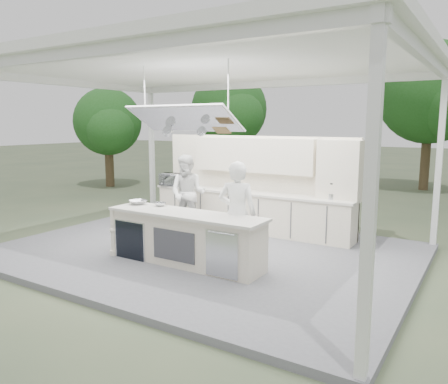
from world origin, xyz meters
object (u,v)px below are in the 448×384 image
Objects in this scene: back_counter at (250,211)px; head_chef at (237,214)px; sous_chef at (188,194)px; demo_island at (185,238)px.

back_counter is 2.68× the size of head_chef.
sous_chef is (-2.25, 1.57, -0.04)m from head_chef.
sous_chef is at bearing 124.98° from demo_island.
demo_island is 1.70× the size of sous_chef.
sous_chef reaches higher than back_counter.
sous_chef is (-1.37, 1.96, 0.44)m from demo_island.
sous_chef is at bearing -51.75° from head_chef.
demo_island is 2.44m from sous_chef.
back_counter is at bearing -83.25° from head_chef.
back_counter is at bearing 18.95° from sous_chef.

